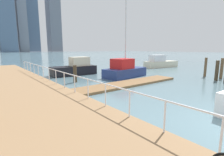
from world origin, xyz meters
TOP-DOWN VIEW (x-y plane):
  - ground_plane at (0.00, 20.00)m, footprint 300.00×300.00m
  - floating_dock at (2.05, 8.32)m, footprint 11.11×2.00m
  - boardwalk_railing at (-3.15, 8.13)m, footprint 0.06×27.23m
  - dock_piling_0 at (12.08, 4.66)m, footprint 0.29×0.29m
  - dock_piling_2 at (10.31, 4.45)m, footprint 0.32×0.32m
  - dock_piling_4 at (11.91, 6.19)m, footprint 0.27×0.27m
  - dock_piling_5 at (-0.86, 12.02)m, footprint 0.33×0.33m
  - moored_boat_0 at (1.23, 16.29)m, footprint 5.25×2.07m
  - moored_boat_1 at (4.64, 11.40)m, footprint 5.22×2.81m
  - moored_boat_3 at (15.82, 15.01)m, footprint 6.09×2.89m
  - skyline_tower_4 at (26.19, 173.11)m, footprint 7.94×10.42m
  - skyline_tower_5 at (37.82, 186.12)m, footprint 12.28×6.56m
  - skyline_tower_6 at (58.55, 182.53)m, footprint 12.40×12.94m

SIDE VIEW (x-z plane):
  - ground_plane at x=0.00m, z-range 0.00..0.00m
  - floating_dock at x=2.05m, z-range 0.00..0.18m
  - moored_boat_3 at x=15.82m, z-range -0.26..1.79m
  - moored_boat_0 at x=1.23m, z-range -0.27..1.81m
  - moored_boat_1 at x=4.64m, z-range -3.42..4.97m
  - dock_piling_5 at x=-0.86m, z-range 0.00..1.57m
  - dock_piling_2 at x=10.31m, z-range 0.00..1.94m
  - dock_piling_4 at x=11.91m, z-range 0.00..2.09m
  - dock_piling_0 at x=12.08m, z-range 0.00..2.09m
  - boardwalk_railing at x=-3.15m, z-range 0.69..1.77m
  - skyline_tower_5 at x=37.82m, z-range 0.00..59.75m
  - skyline_tower_4 at x=26.19m, z-range 0.00..73.01m
  - skyline_tower_6 at x=58.55m, z-range 0.00..83.89m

